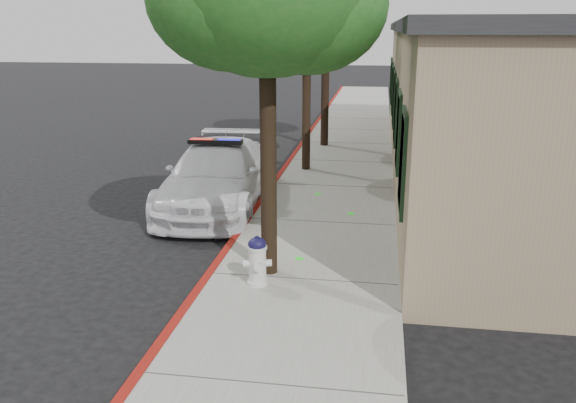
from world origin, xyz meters
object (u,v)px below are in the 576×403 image
(clapboard_building, at_px, (520,99))
(police_car, at_px, (217,176))
(street_tree_far, at_px, (328,13))
(street_tree_mid, at_px, (308,22))
(fire_hydrant, at_px, (257,260))

(clapboard_building, xyz_separation_m, police_car, (-7.65, -4.80, -1.37))
(clapboard_building, bearing_deg, street_tree_far, 156.80)
(clapboard_building, bearing_deg, street_tree_mid, -168.69)
(clapboard_building, distance_m, street_tree_mid, 6.45)
(clapboard_building, height_order, street_tree_far, street_tree_far)
(fire_hydrant, distance_m, street_tree_mid, 8.92)
(fire_hydrant, distance_m, street_tree_far, 12.46)
(street_tree_mid, relative_size, street_tree_far, 0.93)
(fire_hydrant, bearing_deg, clapboard_building, 44.46)
(police_car, distance_m, street_tree_far, 8.42)
(street_tree_far, bearing_deg, clapboard_building, -23.20)
(fire_hydrant, bearing_deg, street_tree_mid, 77.78)
(police_car, xyz_separation_m, street_tree_mid, (1.67, 3.61, 3.48))
(police_car, relative_size, fire_hydrant, 6.54)
(street_tree_mid, bearing_deg, street_tree_far, 86.87)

